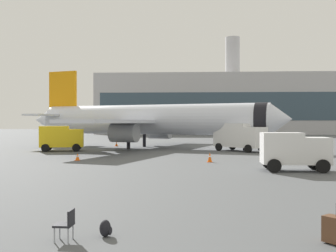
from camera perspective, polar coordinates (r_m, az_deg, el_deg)
airplane_at_gate at (r=50.39m, az=-2.77°, el=0.91°), size 34.98×31.94×10.50m
service_truck at (r=46.62m, az=-15.28°, el=-1.59°), size 5.16×3.37×2.90m
fuel_truck at (r=45.67m, az=10.35°, el=-1.41°), size 5.93×5.95×3.20m
cargo_van at (r=27.73m, az=17.86°, el=-3.29°), size 4.47×2.47×2.60m
safety_cone_near at (r=34.87m, az=-13.05°, el=-4.41°), size 0.44×0.44×0.61m
safety_cone_mid at (r=55.10m, az=-7.50°, el=-2.59°), size 0.44×0.44×0.69m
safety_cone_far at (r=32.66m, az=6.11°, el=-4.54°), size 0.44×0.44×0.83m
rolling_suitcase at (r=11.70m, az=23.33°, el=-13.71°), size 0.72×0.75×1.10m
traveller_backpack at (r=11.66m, az=-9.06°, el=-14.53°), size 0.36×0.40×0.48m
gate_chair at (r=11.40m, az=-14.57°, el=-13.51°), size 0.50×0.50×0.86m
terminal_building at (r=121.83m, az=8.26°, el=3.10°), size 76.46×22.13×29.59m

